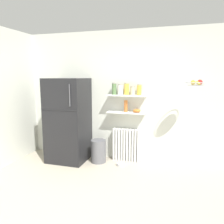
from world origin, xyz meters
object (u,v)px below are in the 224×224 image
at_px(radiator, 126,145).
at_px(hanging_fruit_basket, 196,83).
at_px(trash_bin, 98,151).
at_px(shelf_bowl, 137,111).
at_px(vase, 126,106).
at_px(refrigerator, 68,120).
at_px(storage_jar_1, 120,89).
at_px(storage_jar_2, 127,89).
at_px(pet_food_bowl, 121,164).
at_px(storage_jar_0, 114,89).
at_px(storage_jar_3, 133,91).
at_px(storage_jar_4, 139,90).

xyz_separation_m(radiator, hanging_fruit_basket, (1.23, -0.36, 1.27)).
relative_size(trash_bin, hanging_fruit_basket, 1.44).
relative_size(shelf_bowl, hanging_fruit_basket, 0.48).
xyz_separation_m(vase, hanging_fruit_basket, (1.24, -0.33, 0.47)).
bearing_deg(refrigerator, vase, 12.11).
distance_m(storage_jar_1, storage_jar_2, 0.13).
xyz_separation_m(refrigerator, radiator, (1.15, 0.27, -0.50)).
bearing_deg(radiator, storage_jar_1, -166.43).
height_order(radiator, trash_bin, radiator).
height_order(refrigerator, hanging_fruit_basket, refrigerator).
bearing_deg(vase, pet_food_bowl, -96.58).
bearing_deg(hanging_fruit_basket, pet_food_bowl, 176.62).
bearing_deg(storage_jar_0, vase, 0.00).
relative_size(storage_jar_0, storage_jar_3, 1.37).
bearing_deg(storage_jar_0, trash_bin, -143.34).
height_order(storage_jar_0, storage_jar_1, storage_jar_0).
xyz_separation_m(storage_jar_1, shelf_bowl, (0.34, 0.00, -0.40)).
relative_size(storage_jar_4, shelf_bowl, 1.40).
bearing_deg(shelf_bowl, vase, 180.00).
bearing_deg(vase, storage_jar_1, 180.00).
height_order(storage_jar_3, vase, storage_jar_3).
xyz_separation_m(storage_jar_0, storage_jar_4, (0.50, 0.00, -0.01)).
height_order(storage_jar_4, shelf_bowl, storage_jar_4).
height_order(storage_jar_0, storage_jar_4, storage_jar_0).
bearing_deg(storage_jar_1, storage_jar_4, -0.00).
relative_size(refrigerator, shelf_bowl, 11.06).
bearing_deg(storage_jar_4, storage_jar_3, 180.00).
bearing_deg(storage_jar_3, vase, 180.00).
distance_m(storage_jar_2, storage_jar_4, 0.25).
bearing_deg(storage_jar_1, radiator, 13.57).
xyz_separation_m(radiator, pet_food_bowl, (-0.04, -0.29, -0.31)).
bearing_deg(storage_jar_4, hanging_fruit_basket, -18.56).
distance_m(storage_jar_4, hanging_fruit_basket, 1.05).
height_order(storage_jar_2, storage_jar_4, storage_jar_2).
distance_m(storage_jar_4, vase, 0.42).
bearing_deg(pet_food_bowl, storage_jar_0, 129.15).
bearing_deg(shelf_bowl, storage_jar_3, 180.00).
height_order(vase, shelf_bowl, vase).
bearing_deg(pet_food_bowl, storage_jar_2, 80.92).
relative_size(storage_jar_1, pet_food_bowl, 1.28).
height_order(radiator, storage_jar_4, storage_jar_4).
distance_m(storage_jar_0, vase, 0.41).
xyz_separation_m(storage_jar_0, storage_jar_2, (0.25, 0.00, 0.00)).
height_order(storage_jar_2, vase, storage_jar_2).
xyz_separation_m(trash_bin, hanging_fruit_basket, (1.75, -0.13, 1.37)).
xyz_separation_m(radiator, storage_jar_3, (0.12, -0.03, 1.10)).
relative_size(radiator, storage_jar_4, 3.16).
height_order(storage_jar_1, trash_bin, storage_jar_1).
xyz_separation_m(vase, pet_food_bowl, (-0.03, -0.26, -1.11)).
bearing_deg(vase, hanging_fruit_basket, -14.87).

